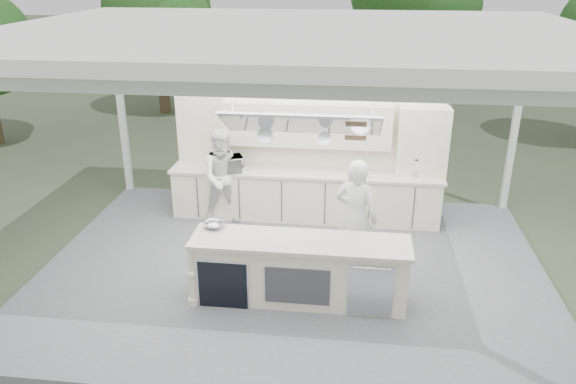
# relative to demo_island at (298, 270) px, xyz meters

# --- Properties ---
(ground) EXTENTS (90.00, 90.00, 0.00)m
(ground) POSITION_rel_demo_island_xyz_m (-0.18, 0.91, -0.60)
(ground) COLOR #404A33
(ground) RESTS_ON ground
(stage_deck) EXTENTS (8.00, 6.00, 0.12)m
(stage_deck) POSITION_rel_demo_island_xyz_m (-0.18, 0.91, -0.54)
(stage_deck) COLOR slate
(stage_deck) RESTS_ON ground
(tent) EXTENTS (8.20, 6.20, 3.86)m
(tent) POSITION_rel_demo_island_xyz_m (-0.18, 0.90, 3.11)
(tent) COLOR white
(tent) RESTS_ON ground
(demo_island) EXTENTS (3.10, 0.79, 0.95)m
(demo_island) POSITION_rel_demo_island_xyz_m (0.00, 0.00, 0.00)
(demo_island) COLOR silver
(demo_island) RESTS_ON stage_deck
(back_counter) EXTENTS (5.08, 0.72, 0.95)m
(back_counter) POSITION_rel_demo_island_xyz_m (-0.18, 2.81, 0.00)
(back_counter) COLOR silver
(back_counter) RESTS_ON stage_deck
(back_wall_unit) EXTENTS (5.05, 0.48, 2.25)m
(back_wall_unit) POSITION_rel_demo_island_xyz_m (0.27, 3.03, 0.98)
(back_wall_unit) COLOR silver
(back_wall_unit) RESTS_ON stage_deck
(tree_cluster) EXTENTS (19.55, 9.40, 5.85)m
(tree_cluster) POSITION_rel_demo_island_xyz_m (-0.34, 10.68, 2.69)
(tree_cluster) COLOR #473923
(tree_cluster) RESTS_ON ground
(head_chef) EXTENTS (0.81, 0.69, 1.88)m
(head_chef) POSITION_rel_demo_island_xyz_m (0.79, 0.88, 0.47)
(head_chef) COLOR silver
(head_chef) RESTS_ON stage_deck
(sous_chef) EXTENTS (1.06, 0.94, 1.82)m
(sous_chef) POSITION_rel_demo_island_xyz_m (-1.62, 2.40, 0.44)
(sous_chef) COLOR white
(sous_chef) RESTS_ON stage_deck
(toaster_oven) EXTENTS (0.63, 0.54, 0.29)m
(toaster_oven) POSITION_rel_demo_island_xyz_m (-1.59, 2.61, 0.62)
(toaster_oven) COLOR #BABDC2
(toaster_oven) RESTS_ON back_counter
(bowl_large) EXTENTS (0.37, 0.37, 0.07)m
(bowl_large) POSITION_rel_demo_island_xyz_m (-1.28, 0.26, 0.51)
(bowl_large) COLOR silver
(bowl_large) RESTS_ON demo_island
(bowl_small) EXTENTS (0.24, 0.24, 0.07)m
(bowl_small) POSITION_rel_demo_island_xyz_m (-1.28, 0.26, 0.51)
(bowl_small) COLOR silver
(bowl_small) RESTS_ON demo_island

